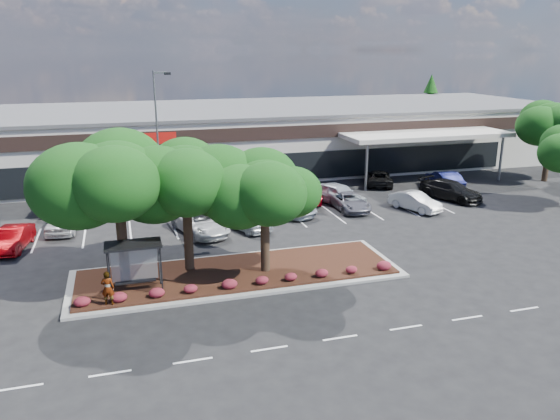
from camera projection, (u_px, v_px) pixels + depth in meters
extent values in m
plane|color=black|center=(294.00, 301.00, 27.18)|extent=(160.00, 160.00, 0.00)
cube|color=beige|center=(195.00, 139.00, 57.61)|extent=(80.00, 20.00, 6.00)
cube|color=#505053|center=(194.00, 109.00, 56.74)|extent=(80.40, 20.40, 0.30)
cube|color=black|center=(211.00, 136.00, 47.86)|extent=(80.00, 0.25, 1.20)
cube|color=black|center=(212.00, 172.00, 48.76)|extent=(60.00, 0.18, 2.60)
cube|color=red|center=(140.00, 139.00, 46.15)|extent=(6.00, 0.12, 1.00)
cube|color=beige|center=(426.00, 135.00, 51.18)|extent=(16.00, 5.00, 0.40)
cylinder|color=slate|center=(366.00, 167.00, 48.07)|extent=(0.24, 0.24, 4.20)
cylinder|color=slate|center=(501.00, 159.00, 51.90)|extent=(0.24, 0.24, 4.20)
cube|color=#969691|center=(238.00, 274.00, 30.29)|extent=(18.00, 6.00, 0.15)
cube|color=#3C2014|center=(238.00, 272.00, 30.25)|extent=(17.20, 5.20, 0.12)
cube|color=silver|center=(20.00, 387.00, 20.22)|extent=(1.60, 0.12, 0.01)
cube|color=silver|center=(110.00, 373.00, 21.09)|extent=(1.60, 0.12, 0.01)
cube|color=silver|center=(193.00, 361.00, 21.97)|extent=(1.60, 0.12, 0.01)
cube|color=silver|center=(269.00, 349.00, 22.84)|extent=(1.60, 0.12, 0.01)
cube|color=silver|center=(340.00, 338.00, 23.71)|extent=(1.60, 0.12, 0.01)
cube|color=silver|center=(406.00, 327.00, 24.59)|extent=(1.60, 0.12, 0.01)
cube|color=silver|center=(467.00, 318.00, 25.46)|extent=(1.60, 0.12, 0.01)
cube|color=silver|center=(524.00, 309.00, 26.34)|extent=(1.60, 0.12, 0.01)
cube|color=silver|center=(36.00, 240.00, 35.91)|extent=(0.12, 5.00, 0.01)
cube|color=silver|center=(84.00, 236.00, 36.73)|extent=(0.12, 5.00, 0.01)
cube|color=silver|center=(130.00, 232.00, 37.55)|extent=(0.12, 5.00, 0.01)
cube|color=silver|center=(174.00, 228.00, 38.37)|extent=(0.12, 5.00, 0.01)
cube|color=silver|center=(217.00, 224.00, 39.18)|extent=(0.12, 5.00, 0.01)
cube|color=silver|center=(257.00, 221.00, 40.00)|extent=(0.12, 5.00, 0.01)
cube|color=silver|center=(296.00, 217.00, 40.82)|extent=(0.12, 5.00, 0.01)
cube|color=silver|center=(333.00, 214.00, 41.64)|extent=(0.12, 5.00, 0.01)
cube|color=silver|center=(369.00, 211.00, 42.46)|extent=(0.12, 5.00, 0.01)
cube|color=silver|center=(403.00, 208.00, 43.28)|extent=(0.12, 5.00, 0.01)
cube|color=silver|center=(437.00, 205.00, 44.10)|extent=(0.12, 5.00, 0.01)
cylinder|color=black|center=(109.00, 267.00, 27.54)|extent=(0.08, 0.08, 2.50)
cylinder|color=black|center=(159.00, 262.00, 28.22)|extent=(0.08, 0.08, 2.50)
cylinder|color=black|center=(109.00, 277.00, 26.34)|extent=(0.08, 0.08, 2.50)
cylinder|color=black|center=(161.00, 271.00, 27.02)|extent=(0.08, 0.08, 2.50)
cube|color=black|center=(133.00, 245.00, 26.92)|extent=(2.75, 1.55, 0.10)
cube|color=silver|center=(134.00, 262.00, 27.84)|extent=(2.30, 0.03, 2.00)
cube|color=black|center=(136.00, 282.00, 27.73)|extent=(2.00, 0.35, 0.06)
cone|color=#0D350E|center=(430.00, 107.00, 75.67)|extent=(3.96, 3.96, 9.00)
imported|color=#594C47|center=(108.00, 288.00, 26.02)|extent=(0.70, 0.55, 1.71)
cube|color=#969691|center=(162.00, 215.00, 40.78)|extent=(0.50, 0.50, 0.40)
cylinder|color=slate|center=(158.00, 144.00, 39.27)|extent=(0.14, 0.14, 10.27)
cube|color=slate|center=(159.00, 73.00, 38.13)|extent=(0.92, 0.53, 0.14)
cube|color=black|center=(166.00, 73.00, 38.44)|extent=(0.53, 0.44, 0.18)
imported|color=#780105|center=(13.00, 239.00, 34.07)|extent=(2.17, 4.52, 1.43)
imported|color=silver|center=(64.00, 219.00, 37.68)|extent=(2.43, 4.98, 1.64)
imported|color=silver|center=(200.00, 222.00, 37.11)|extent=(3.84, 5.91, 1.51)
imported|color=silver|center=(245.00, 218.00, 38.06)|extent=(3.52, 5.01, 1.58)
imported|color=#B0B6BC|center=(287.00, 205.00, 41.40)|extent=(4.23, 5.72, 1.45)
imported|color=slate|center=(349.00, 202.00, 42.59)|extent=(2.24, 4.79, 1.32)
imported|color=#B1B9BD|center=(339.00, 194.00, 43.99)|extent=(3.86, 5.45, 1.72)
imported|color=silver|center=(415.00, 201.00, 42.46)|extent=(2.96, 4.53, 1.41)
imported|color=black|center=(451.00, 190.00, 45.52)|extent=(4.23, 5.91, 1.59)
imported|color=#1B4419|center=(62.00, 200.00, 42.35)|extent=(3.49, 5.52, 1.72)
imported|color=#56575D|center=(81.00, 204.00, 41.43)|extent=(3.13, 6.05, 1.63)
imported|color=#131657|center=(139.00, 192.00, 44.99)|extent=(1.99, 4.94, 1.60)
imported|color=black|center=(242.00, 187.00, 46.75)|extent=(3.01, 5.40, 1.48)
imported|color=silver|center=(263.00, 189.00, 46.24)|extent=(3.91, 5.39, 1.45)
imported|color=maroon|center=(307.00, 191.00, 45.01)|extent=(4.08, 6.25, 1.68)
imported|color=black|center=(378.00, 178.00, 50.46)|extent=(3.98, 5.49, 1.39)
imported|color=navy|center=(444.00, 180.00, 48.75)|extent=(2.64, 5.36, 1.69)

